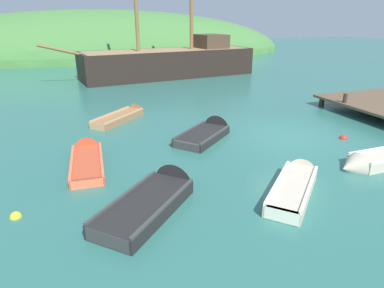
% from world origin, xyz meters
% --- Properties ---
extents(ground_plane, '(120.00, 120.00, 0.00)m').
position_xyz_m(ground_plane, '(0.00, 0.00, 0.00)').
color(ground_plane, '#2D6B60').
extents(shore_hill, '(51.20, 21.88, 11.13)m').
position_xyz_m(shore_hill, '(-3.68, 35.58, 0.00)').
color(shore_hill, '#477F3D').
rests_on(shore_hill, ground).
extents(sailing_ship, '(16.80, 5.61, 13.65)m').
position_xyz_m(sailing_ship, '(-0.20, 16.10, 0.85)').
color(sailing_ship, black).
rests_on(sailing_ship, ground).
extents(rowboat_near_dock, '(2.93, 0.98, 0.91)m').
position_xyz_m(rowboat_near_dock, '(0.99, -3.32, 0.12)').
color(rowboat_near_dock, beige).
rests_on(rowboat_near_dock, ground).
extents(rowboat_outer_right, '(1.18, 3.60, 0.94)m').
position_xyz_m(rowboat_outer_right, '(-7.84, 0.32, 0.08)').
color(rowboat_outer_right, '#C64C2D').
rests_on(rowboat_outer_right, ground).
extents(rowboat_center, '(3.25, 3.04, 1.18)m').
position_xyz_m(rowboat_center, '(-2.94, 1.32, 0.09)').
color(rowboat_center, black).
rests_on(rowboat_center, ground).
extents(rowboat_portside, '(3.47, 3.45, 1.20)m').
position_xyz_m(rowboat_portside, '(-6.25, -3.08, 0.12)').
color(rowboat_portside, black).
rests_on(rowboat_portside, ground).
extents(rowboat_far, '(3.24, 3.24, 0.87)m').
position_xyz_m(rowboat_far, '(-5.78, 5.07, 0.08)').
color(rowboat_far, '#9E7047').
rests_on(rowboat_far, ground).
extents(rowboat_outer_left, '(3.19, 3.08, 0.86)m').
position_xyz_m(rowboat_outer_left, '(-2.37, -3.70, 0.12)').
color(rowboat_outer_left, beige).
rests_on(rowboat_outer_left, ground).
extents(buoy_red, '(0.31, 0.31, 0.31)m').
position_xyz_m(buoy_red, '(2.01, -0.88, 0.00)').
color(buoy_red, red).
rests_on(buoy_red, ground).
extents(buoy_yellow, '(0.28, 0.28, 0.28)m').
position_xyz_m(buoy_yellow, '(-9.71, -2.60, 0.00)').
color(buoy_yellow, yellow).
rests_on(buoy_yellow, ground).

